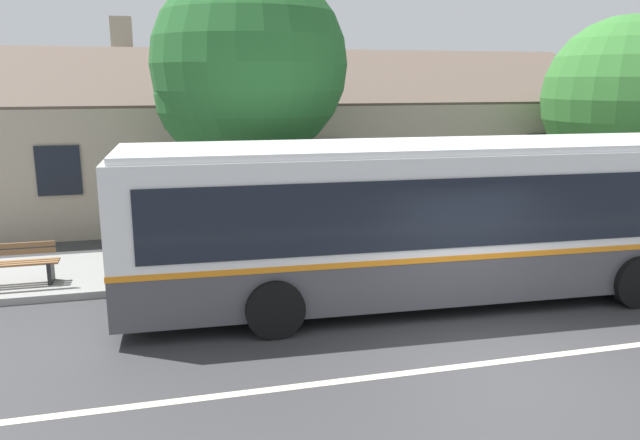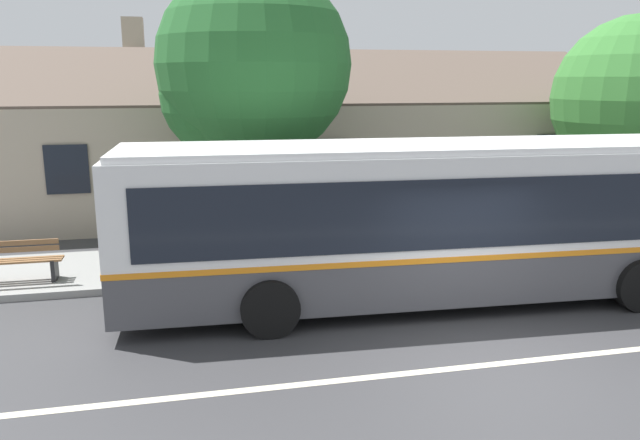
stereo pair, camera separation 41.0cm
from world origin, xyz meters
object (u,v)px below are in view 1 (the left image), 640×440
object	(u,v)px
bench_by_building	(11,266)
street_tree_secondary	(243,72)
bench_down_street	(250,241)
street_tree_primary	(626,99)
transit_bus	(433,217)

from	to	relation	value
bench_by_building	street_tree_secondary	world-z (taller)	street_tree_secondary
bench_down_street	street_tree_primary	bearing A→B (deg)	5.47
bench_by_building	transit_bus	bearing A→B (deg)	-16.55
transit_bus	street_tree_primary	distance (m)	8.84
street_tree_secondary	street_tree_primary	bearing A→B (deg)	-1.34
street_tree_secondary	bench_by_building	bearing A→B (deg)	-158.55
transit_bus	bench_by_building	distance (m)	8.47
transit_bus	street_tree_secondary	bearing A→B (deg)	124.58
bench_down_street	transit_bus	bearing A→B (deg)	-44.80
street_tree_secondary	transit_bus	bearing A→B (deg)	-55.42
transit_bus	street_tree_primary	bearing A→B (deg)	28.64
street_tree_primary	street_tree_secondary	distance (m)	10.59
bench_by_building	street_tree_primary	world-z (taller)	street_tree_primary
street_tree_primary	bench_down_street	bearing A→B (deg)	-174.53
bench_down_street	street_tree_secondary	bearing A→B (deg)	85.05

